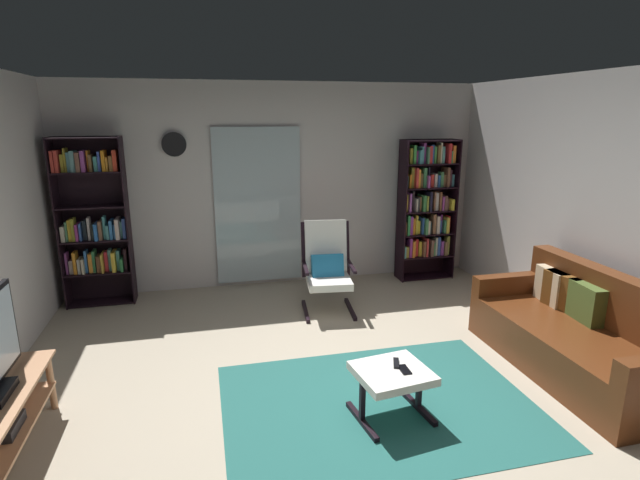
{
  "coord_description": "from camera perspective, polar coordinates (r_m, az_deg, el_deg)",
  "views": [
    {
      "loc": [
        -0.95,
        -3.39,
        2.21
      ],
      "look_at": [
        0.15,
        1.18,
        0.99
      ],
      "focal_mm": 27.59,
      "sensor_mm": 36.0,
      "label": 1
    }
  ],
  "objects": [
    {
      "name": "wall_right",
      "position": [
        5.07,
        32.98,
        1.8
      ],
      "size": [
        0.06,
        6.0,
        2.6
      ],
      "primitive_type": "cube",
      "color": "silver",
      "rests_on": "ground"
    },
    {
      "name": "area_rug",
      "position": [
        4.07,
        6.8,
        -18.4
      ],
      "size": [
        2.4,
        1.76,
        0.01
      ],
      "primitive_type": "cube",
      "color": "#26645D",
      "rests_on": "ground"
    },
    {
      "name": "ground_plane",
      "position": [
        4.16,
        1.9,
        -17.6
      ],
      "size": [
        7.02,
        7.02,
        0.0
      ],
      "primitive_type": "plane",
      "color": "#B7A890"
    },
    {
      "name": "cell_phone",
      "position": [
        3.76,
        9.75,
        -14.59
      ],
      "size": [
        0.07,
        0.14,
        0.01
      ],
      "primitive_type": "cube",
      "rotation": [
        0.0,
        0.0,
        -0.01
      ],
      "color": "black",
      "rests_on": "ottoman"
    },
    {
      "name": "lounge_armchair",
      "position": [
        5.62,
        0.83,
        -2.86
      ],
      "size": [
        0.63,
        0.71,
        1.02
      ],
      "color": "black",
      "rests_on": "ground"
    },
    {
      "name": "wall_back",
      "position": [
        6.43,
        -4.92,
        6.3
      ],
      "size": [
        5.6,
        0.06,
        2.6
      ],
      "primitive_type": "cube",
      "color": "silver",
      "rests_on": "ground"
    },
    {
      "name": "tv_remote",
      "position": [
        3.83,
        8.82,
        -13.92
      ],
      "size": [
        0.09,
        0.15,
        0.02
      ],
      "primitive_type": "cube",
      "rotation": [
        0.0,
        0.0,
        -0.36
      ],
      "color": "black",
      "rests_on": "ottoman"
    },
    {
      "name": "glass_door_panel",
      "position": [
        6.37,
        -7.18,
        3.88
      ],
      "size": [
        1.1,
        0.01,
        2.0
      ],
      "primitive_type": "cube",
      "color": "silver"
    },
    {
      "name": "leather_sofa",
      "position": [
        4.95,
        27.79,
        -9.8
      ],
      "size": [
        0.86,
        1.94,
        0.87
      ],
      "color": "#5A2B13",
      "rests_on": "ground"
    },
    {
      "name": "bookshelf_near_tv",
      "position": [
        6.26,
        -24.72,
        2.17
      ],
      "size": [
        0.76,
        0.3,
        1.96
      ],
      "color": "black",
      "rests_on": "ground"
    },
    {
      "name": "bookshelf_near_sofa",
      "position": [
        6.77,
        12.23,
        3.91
      ],
      "size": [
        0.75,
        0.3,
        1.88
      ],
      "color": "black",
      "rests_on": "ground"
    },
    {
      "name": "ottoman",
      "position": [
        3.79,
        8.35,
        -15.55
      ],
      "size": [
        0.58,
        0.55,
        0.39
      ],
      "color": "white",
      "rests_on": "ground"
    },
    {
      "name": "wall_clock",
      "position": [
        6.24,
        -16.58,
        10.6
      ],
      "size": [
        0.29,
        0.03,
        0.29
      ],
      "color": "silver"
    }
  ]
}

